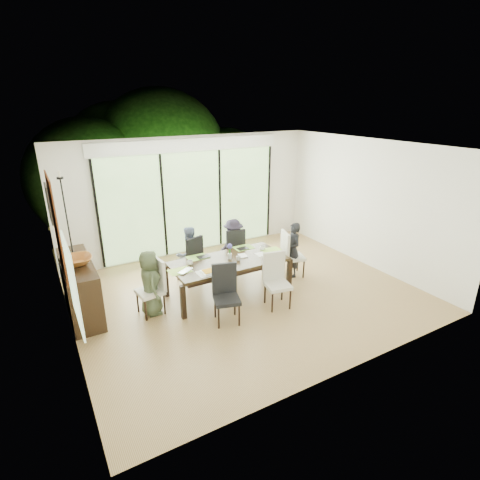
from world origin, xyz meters
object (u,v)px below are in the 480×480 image
chair_far_right (233,249)px  person_far_right (233,245)px  table_top (229,261)px  chair_near_right (278,281)px  cup_b (238,258)px  person_far_left (189,254)px  cup_a (190,263)px  chair_left_end (150,288)px  chair_right_end (294,253)px  chair_far_left (189,258)px  person_right_end (293,250)px  vase (230,256)px  bowl (76,261)px  cup_c (262,248)px  laptop (188,271)px  sideboard (80,287)px  chair_near_left (227,295)px  person_left_end (150,283)px

chair_far_right → person_far_right: person_far_right is taller
table_top → person_far_right: (0.55, 0.83, -0.07)m
chair_near_right → cup_b: 0.87m
person_far_left → cup_a: bearing=57.6°
person_far_left → table_top: bearing=106.3°
chair_left_end → chair_right_end: bearing=82.6°
chair_far_left → person_right_end: (1.93, -0.85, 0.08)m
vase → cup_a: (-0.75, 0.10, -0.01)m
person_far_right → bowl: size_ratio=2.29×
chair_near_right → person_right_end: 1.31m
chair_left_end → cup_c: size_ratio=8.87×
vase → chair_far_left: bearing=122.0°
bowl → chair_far_left: bearing=9.3°
laptop → sideboard: (-1.66, 0.71, -0.20)m
table_top → laptop: 0.86m
chair_near_left → person_left_end: bearing=154.9°
table_top → chair_near_left: size_ratio=2.18×
chair_right_end → chair_near_left: (-2.00, -0.87, 0.00)m
chair_near_right → laptop: chair_near_right is taller
vase → sideboard: (-2.56, 0.56, -0.24)m
chair_near_left → vase: 1.10m
chair_left_end → bowl: bearing=-124.4°
person_right_end → chair_left_end: bearing=-77.1°
person_right_end → bowl: person_right_end is taller
cup_b → sideboard: (-2.66, 0.71, -0.23)m
vase → cup_c: vase is taller
vase → cup_b: (0.10, -0.15, -0.01)m
chair_far_right → vase: size_ratio=9.17×
chair_right_end → laptop: size_ratio=3.33×
chair_near_left → cup_b: 1.03m
chair_left_end → bowl: bowl is taller
chair_far_right → laptop: chair_far_right is taller
chair_right_end → person_right_end: person_right_end is taller
chair_far_left → laptop: size_ratio=3.33×
sideboard → person_left_end: bearing=-30.9°
person_right_end → laptop: bearing=-74.6°
table_top → chair_near_left: (-0.50, -0.87, -0.15)m
person_far_left → cup_c: person_far_left is taller
laptop → cup_a: size_ratio=2.66×
chair_far_right → chair_near_right: size_ratio=1.00×
chair_right_end → cup_b: bearing=110.4°
chair_right_end → person_left_end: bearing=106.2°
chair_right_end → person_far_right: (-0.95, 0.83, 0.08)m
vase → chair_near_right: bearing=-63.9°
chair_far_right → chair_near_right: bearing=98.8°
person_left_end → cup_a: (0.78, 0.15, 0.13)m
chair_near_right → table_top: bearing=130.9°
person_right_end → laptop: person_right_end is taller
cup_a → cup_b: (0.85, -0.25, -0.00)m
chair_right_end → chair_far_right: 1.27m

